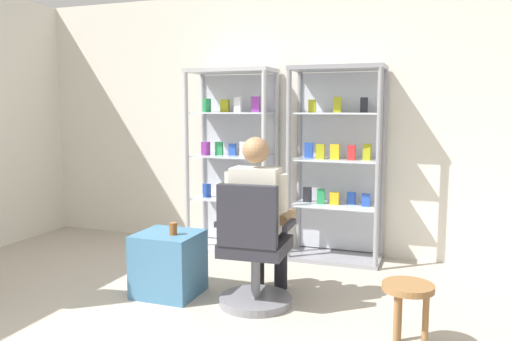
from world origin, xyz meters
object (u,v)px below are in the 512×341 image
Objects in this scene: office_chair at (254,257)px; storage_crate at (169,264)px; display_cabinet_right at (337,163)px; seated_shopkeeper at (260,211)px; tea_glass at (173,229)px; wooden_stool at (408,297)px; display_cabinet_left at (234,159)px.

office_chair is 1.89× the size of storage_crate.
display_cabinet_right is 1.39m from seated_shopkeeper.
seated_shopkeeper is 13.18× the size of tea_glass.
wooden_stool is at bearing -22.74° from seated_shopkeeper.
display_cabinet_right reaches higher than wooden_stool.
tea_glass is (0.09, -1.50, -0.41)m from display_cabinet_left.
seated_shopkeeper reaches higher than wooden_stool.
display_cabinet_left is 1.47× the size of seated_shopkeeper.
office_chair is 9.81× the size of tea_glass.
display_cabinet_left is at bearing 136.51° from wooden_stool.
wooden_stool is (1.13, -0.32, -0.06)m from office_chair.
display_cabinet_right is 19.41× the size of tea_glass.
office_chair is 0.36m from seated_shopkeeper.
storage_crate is 5.18× the size of tea_glass.
wooden_stool is (1.14, -0.48, -0.38)m from seated_shopkeeper.
tea_glass is at bearing -86.40° from display_cabinet_left.
display_cabinet_left is 1.63m from storage_crate.
storage_crate is at bearing 169.72° from wooden_stool.
display_cabinet_left and display_cabinet_right have the same top height.
tea_glass is (-0.67, -0.02, 0.16)m from office_chair.
display_cabinet_right is (1.10, 0.00, -0.01)m from display_cabinet_left.
office_chair is at bearing 164.42° from wooden_stool.
display_cabinet_right is 2.07m from wooden_stool.
office_chair is at bearing -1.82° from storage_crate.
office_chair reaches higher than wooden_stool.
storage_crate is at bearing -89.03° from display_cabinet_left.
display_cabinet_left is 1.56m from tea_glass.
office_chair is at bearing 1.29° from tea_glass.
display_cabinet_left is 1.10m from display_cabinet_right.
storage_crate is 1.20× the size of wooden_stool.
wooden_stool is (1.87, -0.34, 0.08)m from storage_crate.
seated_shopkeeper reaches higher than office_chair.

